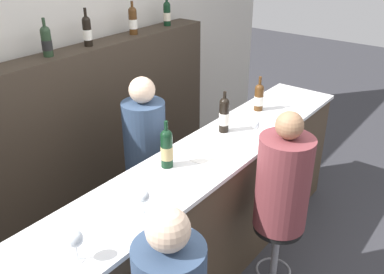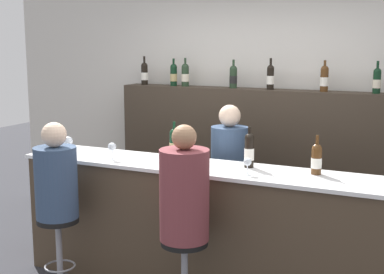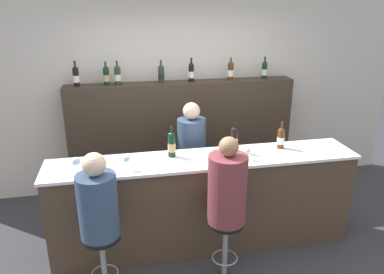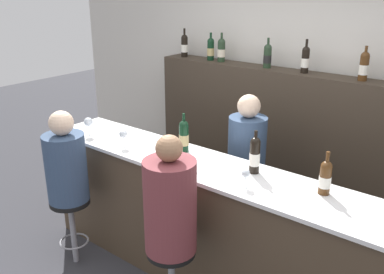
{
  "view_description": "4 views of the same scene",
  "coord_description": "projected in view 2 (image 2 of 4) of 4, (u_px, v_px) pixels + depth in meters",
  "views": [
    {
      "loc": [
        -2.16,
        -1.24,
        2.47
      ],
      "look_at": [
        -0.11,
        0.33,
        1.19
      ],
      "focal_mm": 40.0,
      "sensor_mm": 36.0,
      "label": 1
    },
    {
      "loc": [
        1.71,
        -3.56,
        2.02
      ],
      "look_at": [
        -0.06,
        0.17,
        1.29
      ],
      "focal_mm": 50.0,
      "sensor_mm": 36.0,
      "label": 2
    },
    {
      "loc": [
        -0.82,
        -3.18,
        2.58
      ],
      "look_at": [
        -0.11,
        0.36,
        1.25
      ],
      "focal_mm": 35.0,
      "sensor_mm": 36.0,
      "label": 3
    },
    {
      "loc": [
        1.77,
        -2.15,
        2.37
      ],
      "look_at": [
        -0.18,
        0.3,
        1.22
      ],
      "focal_mm": 40.0,
      "sensor_mm": 36.0,
      "label": 4
    }
  ],
  "objects": [
    {
      "name": "wine_glass_1",
      "position": [
        112.0,
        148.0,
        4.5
      ],
      "size": [
        0.07,
        0.07,
        0.15
      ],
      "color": "silver",
      "rests_on": "bar_counter"
    },
    {
      "name": "wine_bottle_counter_1",
      "position": [
        249.0,
        150.0,
        4.22
      ],
      "size": [
        0.08,
        0.08,
        0.33
      ],
      "color": "black",
      "rests_on": "bar_counter"
    },
    {
      "name": "wine_glass_2",
      "position": [
        248.0,
        163.0,
        3.99
      ],
      "size": [
        0.07,
        0.07,
        0.13
      ],
      "color": "silver",
      "rests_on": "bar_counter"
    },
    {
      "name": "wine_bottle_backbar_6",
      "position": [
        377.0,
        80.0,
        4.89
      ],
      "size": [
        0.07,
        0.07,
        0.3
      ],
      "color": "black",
      "rests_on": "back_bar_cabinet"
    },
    {
      "name": "wine_bottle_counter_2",
      "position": [
        317.0,
        159.0,
        4.0
      ],
      "size": [
        0.08,
        0.08,
        0.3
      ],
      "color": "#4C2D14",
      "rests_on": "bar_counter"
    },
    {
      "name": "wine_glass_0",
      "position": [
        68.0,
        141.0,
        4.69
      ],
      "size": [
        0.08,
        0.08,
        0.17
      ],
      "color": "silver",
      "rests_on": "bar_counter"
    },
    {
      "name": "back_bar_cabinet",
      "position": [
        256.0,
        164.0,
        5.53
      ],
      "size": [
        3.02,
        0.28,
        1.56
      ],
      "color": "#382D23",
      "rests_on": "ground_plane"
    },
    {
      "name": "guest_seated_right",
      "position": [
        184.0,
        192.0,
        3.8
      ],
      "size": [
        0.36,
        0.36,
        0.84
      ],
      "color": "brown",
      "rests_on": "bar_stool_right"
    },
    {
      "name": "wine_bottle_backbar_0",
      "position": [
        144.0,
        73.0,
        5.93
      ],
      "size": [
        0.08,
        0.08,
        0.31
      ],
      "color": "black",
      "rests_on": "back_bar_cabinet"
    },
    {
      "name": "bartender",
      "position": [
        229.0,
        191.0,
        4.9
      ],
      "size": [
        0.33,
        0.33,
        1.48
      ],
      "color": "#334766",
      "rests_on": "ground_plane"
    },
    {
      "name": "bar_stool_right",
      "position": [
        184.0,
        258.0,
        3.88
      ],
      "size": [
        0.34,
        0.34,
        0.62
      ],
      "color": "gray",
      "rests_on": "ground_plane"
    },
    {
      "name": "tasting_menu",
      "position": [
        190.0,
        168.0,
        4.23
      ],
      "size": [
        0.21,
        0.3,
        0.0
      ],
      "color": "white",
      "rests_on": "bar_counter"
    },
    {
      "name": "wall_back",
      "position": [
        264.0,
        112.0,
        5.64
      ],
      "size": [
        6.4,
        0.05,
        2.6
      ],
      "color": "beige",
      "rests_on": "ground_plane"
    },
    {
      "name": "wine_bottle_backbar_5",
      "position": [
        324.0,
        78.0,
        5.09
      ],
      "size": [
        0.08,
        0.08,
        0.3
      ],
      "color": "#4C2D14",
      "rests_on": "back_bar_cabinet"
    },
    {
      "name": "wine_bottle_counter_0",
      "position": [
        174.0,
        144.0,
        4.51
      ],
      "size": [
        0.08,
        0.08,
        0.32
      ],
      "color": "black",
      "rests_on": "bar_counter"
    },
    {
      "name": "wine_bottle_backbar_1",
      "position": [
        174.0,
        75.0,
        5.78
      ],
      "size": [
        0.08,
        0.08,
        0.29
      ],
      "color": "black",
      "rests_on": "back_bar_cabinet"
    },
    {
      "name": "wine_bottle_backbar_2",
      "position": [
        185.0,
        75.0,
        5.72
      ],
      "size": [
        0.08,
        0.08,
        0.3
      ],
      "color": "#233823",
      "rests_on": "back_bar_cabinet"
    },
    {
      "name": "wine_bottle_backbar_3",
      "position": [
        233.0,
        77.0,
        5.49
      ],
      "size": [
        0.08,
        0.08,
        0.29
      ],
      "color": "#233823",
      "rests_on": "back_bar_cabinet"
    },
    {
      "name": "bar_stool_left",
      "position": [
        59.0,
        234.0,
        4.37
      ],
      "size": [
        0.34,
        0.34,
        0.62
      ],
      "color": "gray",
      "rests_on": "ground_plane"
    },
    {
      "name": "wine_bottle_backbar_4",
      "position": [
        270.0,
        77.0,
        5.32
      ],
      "size": [
        0.07,
        0.07,
        0.31
      ],
      "color": "black",
      "rests_on": "back_bar_cabinet"
    },
    {
      "name": "guest_seated_left",
      "position": [
        56.0,
        178.0,
        4.28
      ],
      "size": [
        0.34,
        0.34,
        0.78
      ],
      "color": "#334766",
      "rests_on": "bar_stool_left"
    },
    {
      "name": "bar_counter",
      "position": [
        204.0,
        228.0,
        4.38
      ],
      "size": [
        3.22,
        0.56,
        1.05
      ],
      "color": "#473828",
      "rests_on": "ground_plane"
    }
  ]
}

